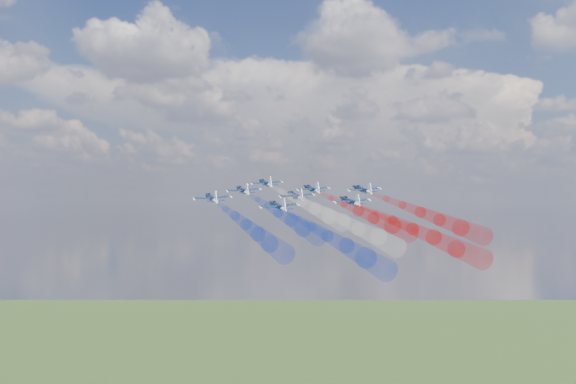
% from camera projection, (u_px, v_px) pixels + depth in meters
% --- Properties ---
extents(jet_lead, '(14.92, 15.46, 5.92)m').
position_uv_depth(jet_lead, '(266.00, 183.00, 189.00)').
color(jet_lead, black).
extents(trail_lead, '(32.17, 38.82, 12.90)m').
position_uv_depth(trail_lead, '(303.00, 202.00, 162.68)').
color(trail_lead, white).
extents(jet_inner_left, '(14.92, 15.46, 5.92)m').
position_uv_depth(jet_inner_left, '(243.00, 190.00, 176.89)').
color(jet_inner_left, black).
extents(trail_inner_left, '(32.17, 38.82, 12.90)m').
position_uv_depth(trail_inner_left, '(278.00, 212.00, 150.57)').
color(trail_inner_left, blue).
extents(jet_inner_right, '(14.92, 15.46, 5.92)m').
position_uv_depth(jet_inner_right, '(312.00, 189.00, 180.75)').
color(jet_inner_right, black).
extents(trail_inner_right, '(32.17, 38.82, 12.90)m').
position_uv_depth(trail_inner_right, '(359.00, 210.00, 154.43)').
color(trail_inner_right, red).
extents(jet_outer_left, '(14.92, 15.46, 5.92)m').
position_uv_depth(jet_outer_left, '(211.00, 198.00, 161.38)').
color(jet_outer_left, black).
extents(trail_outer_left, '(32.17, 38.82, 12.90)m').
position_uv_depth(trail_outer_left, '(246.00, 224.00, 135.07)').
color(trail_outer_left, blue).
extents(jet_center_third, '(14.92, 15.46, 5.92)m').
position_uv_depth(jet_center_third, '(295.00, 196.00, 168.34)').
color(jet_center_third, black).
extents(trail_center_third, '(32.17, 38.82, 12.90)m').
position_uv_depth(trail_center_third, '(343.00, 220.00, 142.02)').
color(trail_center_third, white).
extents(jet_outer_right, '(14.92, 15.46, 5.92)m').
position_uv_depth(jet_outer_right, '(362.00, 190.00, 174.70)').
color(jet_outer_right, black).
extents(trail_outer_right, '(32.17, 38.82, 12.90)m').
position_uv_depth(trail_outer_right, '(420.00, 212.00, 148.39)').
color(trail_outer_right, red).
extents(jet_rear_left, '(14.92, 15.46, 5.92)m').
position_uv_depth(jet_rear_left, '(278.00, 206.00, 152.81)').
color(jet_rear_left, black).
extents(trail_rear_left, '(32.17, 38.82, 12.90)m').
position_uv_depth(trail_rear_left, '(328.00, 236.00, 126.49)').
color(trail_rear_left, blue).
extents(jet_rear_right, '(14.92, 15.46, 5.92)m').
position_uv_depth(jet_rear_right, '(350.00, 201.00, 159.63)').
color(jet_rear_right, black).
extents(trail_rear_right, '(32.17, 38.82, 12.90)m').
position_uv_depth(trail_rear_right, '(412.00, 228.00, 133.31)').
color(trail_rear_right, red).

